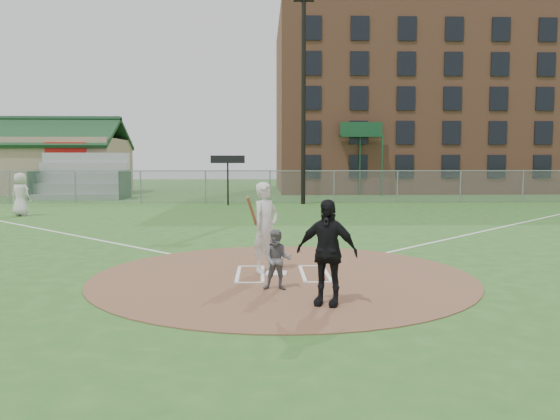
{
  "coord_description": "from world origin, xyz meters",
  "views": [
    {
      "loc": [
        -0.44,
        -11.94,
        2.52
      ],
      "look_at": [
        0.0,
        2.0,
        1.3
      ],
      "focal_mm": 35.0,
      "sensor_mm": 36.0,
      "label": 1
    }
  ],
  "objects_px": {
    "ondeck_player": "(21,194)",
    "home_plate": "(276,273)",
    "batter_at_plate": "(266,227)",
    "umpire": "(327,252)",
    "catcher": "(277,260)"
  },
  "relations": [
    {
      "from": "home_plate",
      "to": "ondeck_player",
      "type": "relative_size",
      "value": 0.23
    },
    {
      "from": "ondeck_player",
      "to": "batter_at_plate",
      "type": "height_order",
      "value": "batter_at_plate"
    },
    {
      "from": "home_plate",
      "to": "batter_at_plate",
      "type": "xyz_separation_m",
      "value": [
        -0.24,
        0.26,
        1.01
      ]
    },
    {
      "from": "home_plate",
      "to": "ondeck_player",
      "type": "height_order",
      "value": "ondeck_player"
    },
    {
      "from": "batter_at_plate",
      "to": "ondeck_player",
      "type": "bearing_deg",
      "value": 130.11
    },
    {
      "from": "catcher",
      "to": "batter_at_plate",
      "type": "distance_m",
      "value": 1.84
    },
    {
      "from": "umpire",
      "to": "batter_at_plate",
      "type": "bearing_deg",
      "value": 131.68
    },
    {
      "from": "umpire",
      "to": "ondeck_player",
      "type": "relative_size",
      "value": 0.92
    },
    {
      "from": "catcher",
      "to": "umpire",
      "type": "relative_size",
      "value": 0.64
    },
    {
      "from": "home_plate",
      "to": "ondeck_player",
      "type": "xyz_separation_m",
      "value": [
        -11.69,
        13.86,
        0.98
      ]
    },
    {
      "from": "ondeck_player",
      "to": "umpire",
      "type": "bearing_deg",
      "value": 142.69
    },
    {
      "from": "ondeck_player",
      "to": "batter_at_plate",
      "type": "bearing_deg",
      "value": 145.69
    },
    {
      "from": "umpire",
      "to": "batter_at_plate",
      "type": "xyz_separation_m",
      "value": [
        -1.06,
        2.94,
        0.09
      ]
    },
    {
      "from": "catcher",
      "to": "batter_at_plate",
      "type": "bearing_deg",
      "value": 103.79
    },
    {
      "from": "ondeck_player",
      "to": "home_plate",
      "type": "bearing_deg",
      "value": 145.72
    }
  ]
}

